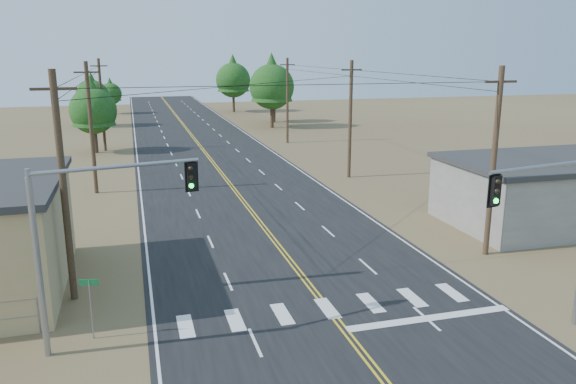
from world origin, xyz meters
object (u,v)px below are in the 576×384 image
object	(u,v)px
building_right	(566,191)
signal_mast_right	(561,218)
signal_mast_left	(87,225)
street_sign	(90,299)

from	to	relation	value
building_right	signal_mast_right	world-z (taller)	signal_mast_right
signal_mast_left	street_sign	bearing A→B (deg)	97.71
building_right	signal_mast_right	xyz separation A→B (m)	(-11.40, -12.28, 2.65)
building_right	street_sign	xyz separation A→B (m)	(-28.48, -8.00, -0.38)
building_right	signal_mast_left	world-z (taller)	signal_mast_left
building_right	signal_mast_left	xyz separation A→B (m)	(-28.30, -8.54, 2.68)
building_right	signal_mast_left	size ratio (longest dim) A/B	2.18
building_right	street_sign	distance (m)	29.58
signal_mast_right	street_sign	bearing A→B (deg)	155.81
signal_mast_left	signal_mast_right	size ratio (longest dim) A/B	1.00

